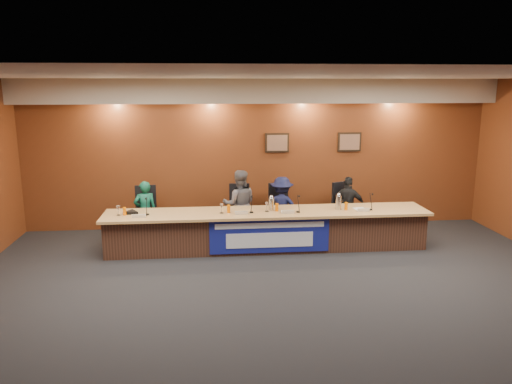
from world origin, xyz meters
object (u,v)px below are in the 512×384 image
office_chair_a (146,216)px  carafe_mid (271,204)px  office_chair_b (239,214)px  carafe_right (338,203)px  banner (270,236)px  office_chair_c (281,213)px  dais_body (267,231)px  panelist_b (239,204)px  panelist_a (145,211)px  speakerphone (131,212)px  panelist_c (282,207)px  office_chair_d (346,211)px  panelist_d (348,206)px

office_chair_a → carafe_mid: (2.45, -0.78, 0.39)m
office_chair_b → carafe_right: bearing=-20.1°
banner → office_chair_c: 1.30m
dais_body → carafe_right: 1.46m
panelist_b → panelist_a: bearing=1.4°
office_chair_c → speakerphone: speakerphone is taller
panelist_c → office_chair_d: panelist_c is taller
office_chair_c → carafe_mid: size_ratio=2.09×
panelist_b → panelist_c: bearing=-178.6°
dais_body → office_chair_a: bearing=160.9°
panelist_d → office_chair_b: bearing=20.0°
panelist_a → speakerphone: (-0.17, -0.70, 0.16)m
panelist_c → office_chair_b: panelist_c is taller
dais_body → carafe_mid: carafe_mid is taller
office_chair_a → panelist_a: bearing=-94.7°
panelist_c → speakerphone: bearing=27.7°
office_chair_c → office_chair_d: (1.39, 0.00, 0.00)m
office_chair_d → carafe_mid: carafe_mid is taller
panelist_c → office_chair_c: size_ratio=2.62×
banner → office_chair_b: 1.33m
panelist_c → office_chair_d: size_ratio=2.62×
office_chair_d → carafe_right: (-0.42, -0.87, 0.40)m
carafe_mid → dais_body: bearing=-156.3°
office_chair_c → banner: bearing=-115.4°
panelist_b → carafe_mid: panelist_b is taller
panelist_c → office_chair_c: panelist_c is taller
carafe_mid → banner: bearing=-100.6°
panelist_c → office_chair_c: (0.00, 0.10, -0.15)m
office_chair_a → carafe_right: (3.72, -0.87, 0.40)m
office_chair_a → office_chair_d: bearing=-4.7°
banner → office_chair_a: (-2.36, 1.23, 0.10)m
panelist_b → office_chair_c: 0.90m
dais_body → office_chair_a: size_ratio=12.50×
banner → office_chair_b: bearing=111.2°
panelist_c → carafe_mid: (-0.30, -0.68, 0.24)m
panelist_d → banner: bearing=55.0°
office_chair_a → office_chair_d: (4.14, 0.00, 0.00)m
banner → office_chair_a: 2.67m
panelist_d → carafe_right: bearing=84.1°
dais_body → carafe_mid: size_ratio=26.08×
office_chair_a → office_chair_c: bearing=-4.7°
panelist_c → speakerphone: panelist_c is taller
panelist_b → panelist_c: size_ratio=1.12×
dais_body → speakerphone: 2.56m
panelist_c → carafe_right: panelist_c is taller
panelist_b → carafe_mid: size_ratio=6.14×
office_chair_c → office_chair_b: bearing=172.1°
panelist_d → carafe_mid: 1.84m
panelist_c → carafe_mid: panelist_c is taller
speakerphone → office_chair_c: bearing=15.4°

